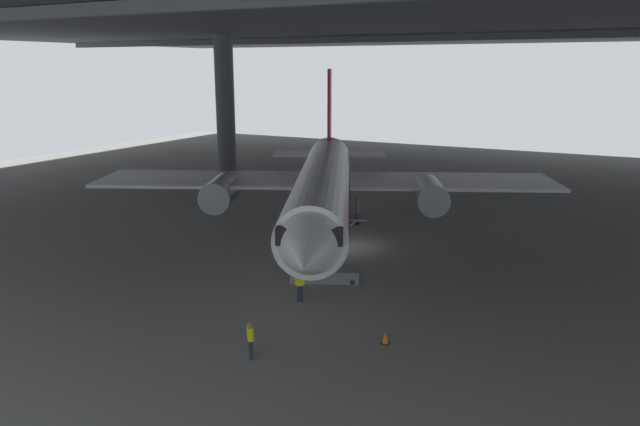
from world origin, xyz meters
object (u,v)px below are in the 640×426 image
crew_worker_by_stairs (300,283)px  traffic_cone_orange (385,338)px  boarding_stairs (326,268)px  crew_worker_near_nose (250,338)px  airplane_main (323,185)px

crew_worker_by_stairs → traffic_cone_orange: size_ratio=2.92×
crew_worker_by_stairs → traffic_cone_orange: bearing=-24.4°
boarding_stairs → crew_worker_near_nose: boarding_stairs is taller
crew_worker_by_stairs → traffic_cone_orange: 6.38m
traffic_cone_orange → boarding_stairs: bearing=134.4°
airplane_main → crew_worker_by_stairs: bearing=-68.3°
crew_worker_near_nose → traffic_cone_orange: 6.00m
boarding_stairs → crew_worker_by_stairs: (0.22, -3.51, 0.27)m
boarding_stairs → crew_worker_near_nose: (1.47, -10.01, 0.22)m
boarding_stairs → traffic_cone_orange: size_ratio=7.85×
boarding_stairs → traffic_cone_orange: 8.58m
airplane_main → traffic_cone_orange: (10.84, -15.35, -3.21)m
airplane_main → crew_worker_by_stairs: airplane_main is taller
boarding_stairs → crew_worker_by_stairs: 3.52m
airplane_main → traffic_cone_orange: size_ratio=59.36×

